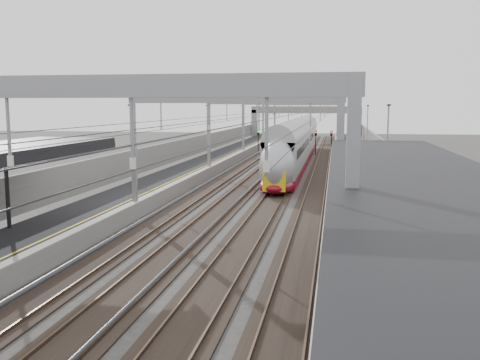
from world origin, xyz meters
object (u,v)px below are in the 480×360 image
at_px(bench, 416,280).
at_px(signal_green, 258,137).
at_px(train, 297,147).
at_px(overbridge, 306,114).

height_order(bench, signal_green, signal_green).
height_order(train, bench, train).
xyz_separation_m(overbridge, bench, (8.50, -92.61, -3.72)).
bearing_deg(overbridge, train, -88.15).
bearing_deg(overbridge, bench, -84.76).
distance_m(overbridge, train, 46.59).
bearing_deg(train, bench, -81.38).
relative_size(train, bench, 25.86).
distance_m(train, signal_green, 16.47).
height_order(train, signal_green, train).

